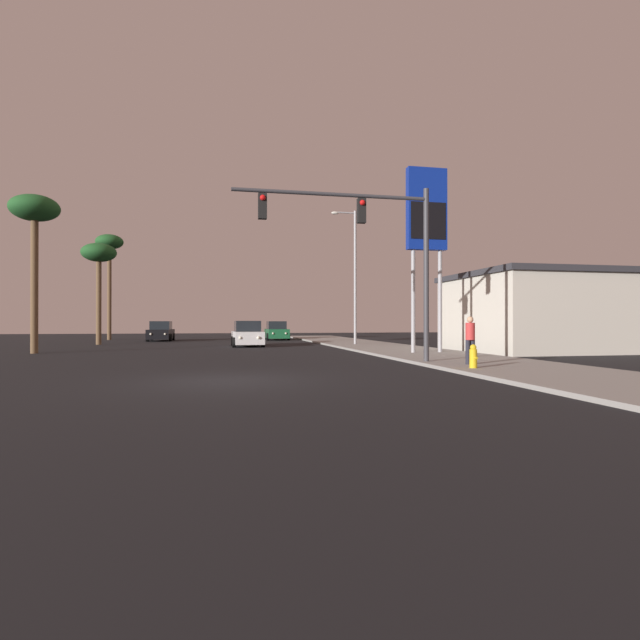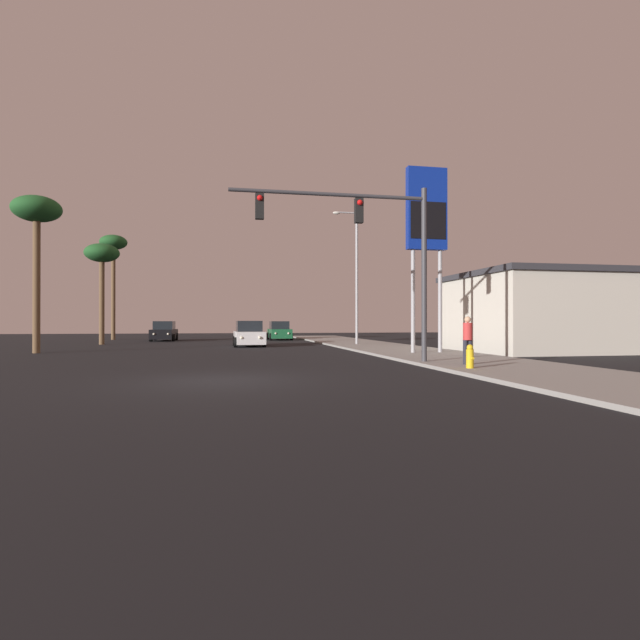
% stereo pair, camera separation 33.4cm
% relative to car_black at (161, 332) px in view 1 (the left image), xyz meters
% --- Properties ---
extents(ground_plane, '(120.00, 120.00, 0.00)m').
position_rel_car_black_xyz_m(ground_plane, '(5.03, -30.50, -0.76)').
color(ground_plane, black).
extents(sidewalk_right, '(5.00, 60.00, 0.12)m').
position_rel_car_black_xyz_m(sidewalk_right, '(14.53, -20.50, -0.70)').
color(sidewalk_right, gray).
rests_on(sidewalk_right, ground).
extents(building_gas_station, '(10.30, 8.30, 4.30)m').
position_rel_car_black_xyz_m(building_gas_station, '(23.03, -19.70, 1.40)').
color(building_gas_station, beige).
rests_on(building_gas_station, ground).
extents(car_black, '(2.04, 4.34, 1.68)m').
position_rel_car_black_xyz_m(car_black, '(0.00, 0.00, 0.00)').
color(car_black, black).
rests_on(car_black, ground).
extents(car_white, '(2.04, 4.34, 1.68)m').
position_rel_car_black_xyz_m(car_white, '(6.68, -11.10, 0.00)').
color(car_white, silver).
rests_on(car_white, ground).
extents(car_green, '(2.04, 4.32, 1.68)m').
position_rel_car_black_xyz_m(car_green, '(9.94, 0.52, 0.00)').
color(car_green, '#195933').
rests_on(car_green, ground).
extents(traffic_light_mast, '(7.34, 0.36, 6.50)m').
position_rel_car_black_xyz_m(traffic_light_mast, '(10.39, -26.72, 3.97)').
color(traffic_light_mast, '#38383D').
rests_on(traffic_light_mast, sidewalk_right).
extents(street_lamp, '(1.74, 0.24, 9.00)m').
position_rel_car_black_xyz_m(street_lamp, '(13.73, -11.79, 4.36)').
color(street_lamp, '#99999E').
rests_on(street_lamp, sidewalk_right).
extents(gas_station_sign, '(2.00, 0.42, 9.00)m').
position_rel_car_black_xyz_m(gas_station_sign, '(14.78, -21.49, 5.86)').
color(gas_station_sign, '#99999E').
rests_on(gas_station_sign, sidewalk_right).
extents(fire_hydrant, '(0.24, 0.34, 0.76)m').
position_rel_car_black_xyz_m(fire_hydrant, '(12.82, -29.62, -0.27)').
color(fire_hydrant, gold).
rests_on(fire_hydrant, sidewalk_right).
extents(pedestrian_on_sidewalk, '(0.34, 0.32, 1.67)m').
position_rel_car_black_xyz_m(pedestrian_on_sidewalk, '(13.43, -28.29, 0.27)').
color(pedestrian_on_sidewalk, '#23232D').
rests_on(pedestrian_on_sidewalk, sidewalk_right).
extents(palm_tree_mid, '(2.40, 2.40, 7.21)m').
position_rel_car_black_xyz_m(palm_tree_mid, '(-3.53, -6.50, 5.46)').
color(palm_tree_mid, brown).
rests_on(palm_tree_mid, ground).
extents(palm_tree_far, '(2.40, 2.40, 9.51)m').
position_rel_car_black_xyz_m(palm_tree_far, '(-4.84, 3.50, 7.51)').
color(palm_tree_far, brown).
rests_on(palm_tree_far, ground).
extents(palm_tree_near, '(2.40, 2.40, 8.08)m').
position_rel_car_black_xyz_m(palm_tree_near, '(-4.39, -16.50, 6.24)').
color(palm_tree_near, brown).
rests_on(palm_tree_near, ground).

